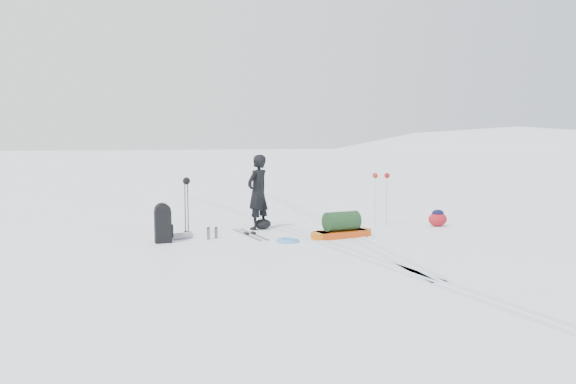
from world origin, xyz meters
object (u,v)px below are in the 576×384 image
at_px(pulk_sled, 342,227).
at_px(skier, 258,192).
at_px(ski_poles_black, 186,188).
at_px(expedition_rucksack, 165,224).

bearing_deg(pulk_sled, skier, 124.93).
bearing_deg(skier, ski_poles_black, -23.22).
distance_m(skier, pulk_sled, 2.27).
relative_size(skier, expedition_rucksack, 2.10).
relative_size(skier, ski_poles_black, 1.36).
height_order(expedition_rucksack, ski_poles_black, ski_poles_black).
xyz_separation_m(skier, ski_poles_black, (-1.74, -0.32, 0.18)).
bearing_deg(pulk_sled, ski_poles_black, 152.01).
height_order(skier, expedition_rucksack, skier).
height_order(pulk_sled, ski_poles_black, ski_poles_black).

